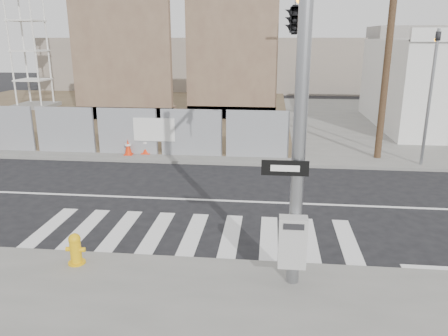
# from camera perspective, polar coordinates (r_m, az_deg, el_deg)

# --- Properties ---
(ground) EXTENTS (100.00, 100.00, 0.00)m
(ground) POSITION_cam_1_polar(r_m,az_deg,el_deg) (14.02, -2.23, -4.21)
(ground) COLOR black
(ground) RESTS_ON ground
(sidewalk_far) EXTENTS (50.00, 20.00, 0.12)m
(sidewalk_far) POSITION_cam_1_polar(r_m,az_deg,el_deg) (27.47, 2.01, 6.30)
(sidewalk_far) COLOR slate
(sidewalk_far) RESTS_ON ground
(signal_pole) EXTENTS (0.96, 5.87, 7.00)m
(signal_pole) POSITION_cam_1_polar(r_m,az_deg,el_deg) (10.93, 9.37, 15.34)
(signal_pole) COLOR gray
(signal_pole) RESTS_ON sidewalk_near
(far_signal_pole) EXTENTS (0.16, 0.20, 5.60)m
(far_signal_pole) POSITION_cam_1_polar(r_m,az_deg,el_deg) (18.63, 25.55, 10.42)
(far_signal_pole) COLOR gray
(far_signal_pole) RESTS_ON sidewalk_far
(chain_link_fence) EXTENTS (24.60, 0.04, 2.00)m
(chain_link_fence) POSITION_cam_1_polar(r_m,az_deg,el_deg) (21.91, -27.10, 4.65)
(chain_link_fence) COLOR gray
(chain_link_fence) RESTS_ON sidewalk_far
(concrete_wall_left) EXTENTS (6.00, 1.30, 8.00)m
(concrete_wall_left) POSITION_cam_1_polar(r_m,az_deg,el_deg) (27.58, -13.11, 12.88)
(concrete_wall_left) COLOR brown
(concrete_wall_left) RESTS_ON sidewalk_far
(concrete_wall_right) EXTENTS (5.50, 1.30, 8.00)m
(concrete_wall_right) POSITION_cam_1_polar(r_m,az_deg,el_deg) (27.20, 1.02, 13.24)
(concrete_wall_right) COLOR brown
(concrete_wall_right) RESTS_ON sidewalk_far
(utility_pole_right) EXTENTS (1.60, 0.28, 10.00)m
(utility_pole_right) POSITION_cam_1_polar(r_m,az_deg,el_deg) (19.01, 20.89, 16.26)
(utility_pole_right) COLOR #4E3724
(utility_pole_right) RESTS_ON sidewalk_far
(fire_hydrant) EXTENTS (0.45, 0.43, 0.72)m
(fire_hydrant) POSITION_cam_1_polar(r_m,az_deg,el_deg) (10.43, -18.83, -9.95)
(fire_hydrant) COLOR #E1A80C
(fire_hydrant) RESTS_ON sidewalk_near
(traffic_cone_c) EXTENTS (0.37, 0.37, 0.69)m
(traffic_cone_c) POSITION_cam_1_polar(r_m,az_deg,el_deg) (19.32, -12.42, 2.68)
(traffic_cone_c) COLOR red
(traffic_cone_c) RESTS_ON sidewalk_far
(traffic_cone_d) EXTENTS (0.42, 0.42, 0.78)m
(traffic_cone_d) POSITION_cam_1_polar(r_m,az_deg,el_deg) (19.38, -10.18, 2.98)
(traffic_cone_d) COLOR #F2300C
(traffic_cone_d) RESTS_ON sidewalk_far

